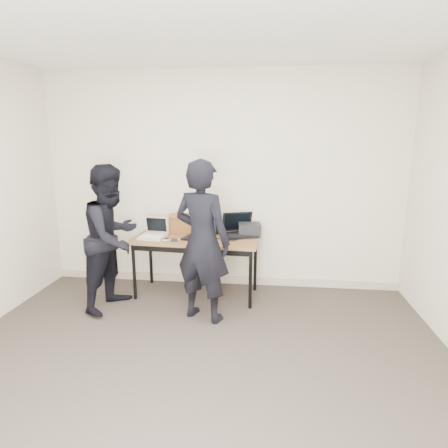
# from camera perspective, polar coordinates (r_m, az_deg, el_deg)

# --- Properties ---
(room) EXTENTS (4.60, 4.60, 2.80)m
(room) POSITION_cam_1_polar(r_m,az_deg,el_deg) (2.54, -6.32, 0.90)
(room) COLOR #3D352E
(room) RESTS_ON ground
(desk) EXTENTS (1.54, 0.75, 0.72)m
(desk) POSITION_cam_1_polar(r_m,az_deg,el_deg) (4.48, -4.33, -2.89)
(desk) COLOR brown
(desk) RESTS_ON ground
(laptop_beige) EXTENTS (0.33, 0.32, 0.24)m
(laptop_beige) POSITION_cam_1_polar(r_m,az_deg,el_deg) (4.55, -10.69, -1.47)
(laptop_beige) COLOR #BDB197
(laptop_beige) RESTS_ON desk
(laptop_center) EXTENTS (0.42, 0.41, 0.27)m
(laptop_center) POSITION_cam_1_polar(r_m,az_deg,el_deg) (4.46, -3.57, -1.36)
(laptop_center) COLOR black
(laptop_center) RESTS_ON desk
(laptop_right) EXTENTS (0.47, 0.46, 0.27)m
(laptop_right) POSITION_cam_1_polar(r_m,az_deg,el_deg) (4.58, 2.34, -0.96)
(laptop_right) COLOR black
(laptop_right) RESTS_ON desk
(leather_satchel) EXTENTS (0.36, 0.18, 0.25)m
(leather_satchel) POSITION_cam_1_polar(r_m,az_deg,el_deg) (4.69, -6.00, 0.12)
(leather_satchel) COLOR brown
(leather_satchel) RESTS_ON desk
(tissue) EXTENTS (0.13, 0.10, 0.08)m
(tissue) POSITION_cam_1_polar(r_m,az_deg,el_deg) (4.65, -5.68, 2.01)
(tissue) COLOR white
(tissue) RESTS_ON leather_satchel
(equipment_box) EXTENTS (0.29, 0.25, 0.15)m
(equipment_box) POSITION_cam_1_polar(r_m,az_deg,el_deg) (4.56, 3.91, -0.85)
(equipment_box) COLOR black
(equipment_box) RESTS_ON desk
(power_brick) EXTENTS (0.08, 0.05, 0.03)m
(power_brick) POSITION_cam_1_polar(r_m,az_deg,el_deg) (4.35, -7.59, -2.46)
(power_brick) COLOR black
(power_brick) RESTS_ON desk
(cables) EXTENTS (1.16, 0.42, 0.01)m
(cables) POSITION_cam_1_polar(r_m,az_deg,el_deg) (4.45, -3.75, -2.14)
(cables) COLOR black
(cables) RESTS_ON desk
(person_typist) EXTENTS (0.72, 0.60, 1.69)m
(person_typist) POSITION_cam_1_polar(r_m,az_deg,el_deg) (3.85, -3.32, -2.70)
(person_typist) COLOR black
(person_typist) RESTS_ON ground
(person_observer) EXTENTS (0.80, 0.92, 1.61)m
(person_observer) POSITION_cam_1_polar(r_m,az_deg,el_deg) (4.31, -16.64, -2.02)
(person_observer) COLOR black
(person_observer) RESTS_ON ground
(baseboard) EXTENTS (4.50, 0.03, 0.10)m
(baseboard) POSITION_cam_1_polar(r_m,az_deg,el_deg) (5.03, -0.33, -8.43)
(baseboard) COLOR #ADA28F
(baseboard) RESTS_ON ground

